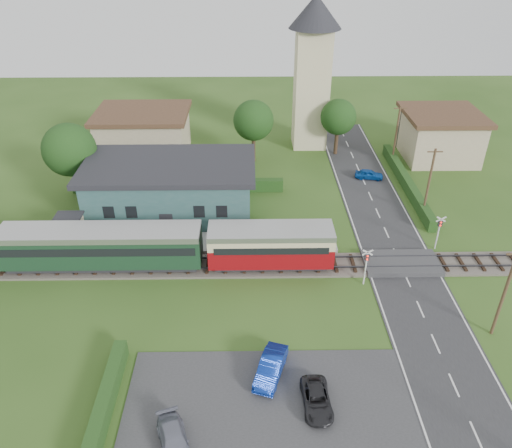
{
  "coord_description": "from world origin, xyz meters",
  "views": [
    {
      "loc": [
        -2.53,
        -31.28,
        24.61
      ],
      "look_at": [
        -2.0,
        4.0,
        2.92
      ],
      "focal_mm": 35.0,
      "sensor_mm": 36.0,
      "label": 1
    }
  ],
  "objects_px": {
    "train": "(61,246)",
    "crossing_signal_far": "(439,228)",
    "equipment_hut": "(70,230)",
    "station_building": "(171,188)",
    "car_park_blue": "(271,367)",
    "church_tower": "(313,63)",
    "crossing_signal_near": "(366,262)",
    "pedestrian_far": "(71,236)",
    "car_park_dark": "(317,400)",
    "house_east": "(440,135)",
    "car_park_silver": "(174,441)",
    "house_west": "(144,133)",
    "car_on_road": "(369,174)",
    "pedestrian_near": "(235,235)"
  },
  "relations": [
    {
      "from": "train",
      "to": "crossing_signal_far",
      "type": "bearing_deg",
      "value": 4.38
    },
    {
      "from": "equipment_hut",
      "to": "station_building",
      "type": "relative_size",
      "value": 0.16
    },
    {
      "from": "crossing_signal_far",
      "to": "car_park_blue",
      "type": "distance_m",
      "value": 20.41
    },
    {
      "from": "church_tower",
      "to": "train",
      "type": "bearing_deg",
      "value": -131.04
    },
    {
      "from": "crossing_signal_near",
      "to": "pedestrian_far",
      "type": "xyz_separation_m",
      "value": [
        -24.2,
        5.13,
        -0.76
      ]
    },
    {
      "from": "train",
      "to": "car_park_dark",
      "type": "height_order",
      "value": "train"
    },
    {
      "from": "church_tower",
      "to": "house_east",
      "type": "relative_size",
      "value": 2.0
    },
    {
      "from": "house_east",
      "to": "car_park_blue",
      "type": "relative_size",
      "value": 2.28
    },
    {
      "from": "train",
      "to": "car_park_silver",
      "type": "bearing_deg",
      "value": -56.46
    },
    {
      "from": "house_west",
      "to": "car_park_silver",
      "type": "xyz_separation_m",
      "value": [
        8.31,
        -39.5,
        -2.18
      ]
    },
    {
      "from": "train",
      "to": "car_on_road",
      "type": "relative_size",
      "value": 14.18
    },
    {
      "from": "crossing_signal_far",
      "to": "house_west",
      "type": "bearing_deg",
      "value": 144.23
    },
    {
      "from": "equipment_hut",
      "to": "train",
      "type": "height_order",
      "value": "train"
    },
    {
      "from": "house_east",
      "to": "pedestrian_near",
      "type": "distance_m",
      "value": 30.58
    },
    {
      "from": "house_west",
      "to": "pedestrian_near",
      "type": "xyz_separation_m",
      "value": [
        11.23,
        -20.18,
        -1.5
      ]
    },
    {
      "from": "crossing_signal_near",
      "to": "pedestrian_far",
      "type": "distance_m",
      "value": 24.75
    },
    {
      "from": "crossing_signal_near",
      "to": "car_park_blue",
      "type": "distance_m",
      "value": 11.99
    },
    {
      "from": "car_park_blue",
      "to": "pedestrian_near",
      "type": "xyz_separation_m",
      "value": [
        -2.48,
        14.32,
        0.58
      ]
    },
    {
      "from": "car_park_dark",
      "to": "church_tower",
      "type": "bearing_deg",
      "value": 82.5
    },
    {
      "from": "church_tower",
      "to": "car_on_road",
      "type": "relative_size",
      "value": 5.78
    },
    {
      "from": "station_building",
      "to": "pedestrian_far",
      "type": "relative_size",
      "value": 8.62
    },
    {
      "from": "crossing_signal_far",
      "to": "car_on_road",
      "type": "height_order",
      "value": "crossing_signal_far"
    },
    {
      "from": "equipment_hut",
      "to": "car_park_silver",
      "type": "distance_m",
      "value": 22.74
    },
    {
      "from": "house_east",
      "to": "car_park_silver",
      "type": "xyz_separation_m",
      "value": [
        -26.69,
        -38.5,
        -2.18
      ]
    },
    {
      "from": "house_east",
      "to": "car_on_road",
      "type": "relative_size",
      "value": 2.89
    },
    {
      "from": "church_tower",
      "to": "car_park_blue",
      "type": "xyz_separation_m",
      "value": [
        -6.28,
        -37.51,
        -9.51
      ]
    },
    {
      "from": "house_west",
      "to": "crossing_signal_near",
      "type": "bearing_deg",
      "value": -49.89
    },
    {
      "from": "station_building",
      "to": "house_east",
      "type": "distance_m",
      "value": 32.7
    },
    {
      "from": "station_building",
      "to": "car_park_silver",
      "type": "relative_size",
      "value": 4.36
    },
    {
      "from": "church_tower",
      "to": "crossing_signal_near",
      "type": "relative_size",
      "value": 5.37
    },
    {
      "from": "car_park_blue",
      "to": "crossing_signal_near",
      "type": "bearing_deg",
      "value": 67.59
    },
    {
      "from": "house_east",
      "to": "crossing_signal_near",
      "type": "distance_m",
      "value": 27.95
    },
    {
      "from": "train",
      "to": "car_park_blue",
      "type": "relative_size",
      "value": 11.21
    },
    {
      "from": "house_west",
      "to": "pedestrian_far",
      "type": "xyz_separation_m",
      "value": [
        -2.8,
        -20.27,
        -1.41
      ]
    },
    {
      "from": "train",
      "to": "car_park_silver",
      "type": "distance_m",
      "value": 19.86
    },
    {
      "from": "equipment_hut",
      "to": "car_park_silver",
      "type": "bearing_deg",
      "value": -60.14
    },
    {
      "from": "church_tower",
      "to": "car_park_silver",
      "type": "distance_m",
      "value": 45.11
    },
    {
      "from": "station_building",
      "to": "pedestrian_far",
      "type": "height_order",
      "value": "station_building"
    },
    {
      "from": "car_park_blue",
      "to": "car_park_dark",
      "type": "height_order",
      "value": "car_park_blue"
    },
    {
      "from": "house_west",
      "to": "car_on_road",
      "type": "xyz_separation_m",
      "value": [
        25.66,
        -6.91,
        -2.22
      ]
    },
    {
      "from": "house_east",
      "to": "pedestrian_far",
      "type": "bearing_deg",
      "value": -152.98
    },
    {
      "from": "car_park_blue",
      "to": "pedestrian_far",
      "type": "bearing_deg",
      "value": 157.0
    },
    {
      "from": "church_tower",
      "to": "car_park_silver",
      "type": "bearing_deg",
      "value": -105.38
    },
    {
      "from": "crossing_signal_near",
      "to": "pedestrian_near",
      "type": "distance_m",
      "value": 11.46
    },
    {
      "from": "house_west",
      "to": "house_east",
      "type": "relative_size",
      "value": 1.23
    },
    {
      "from": "crossing_signal_far",
      "to": "car_park_silver",
      "type": "bearing_deg",
      "value": -137.04
    },
    {
      "from": "train",
      "to": "car_park_blue",
      "type": "bearing_deg",
      "value": -35.14
    },
    {
      "from": "crossing_signal_far",
      "to": "pedestrian_near",
      "type": "height_order",
      "value": "crossing_signal_far"
    },
    {
      "from": "crossing_signal_far",
      "to": "pedestrian_far",
      "type": "xyz_separation_m",
      "value": [
        -31.4,
        0.33,
        -0.76
      ]
    },
    {
      "from": "house_west",
      "to": "pedestrian_near",
      "type": "relative_size",
      "value": 6.4
    }
  ]
}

